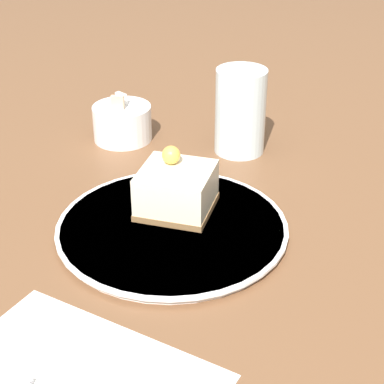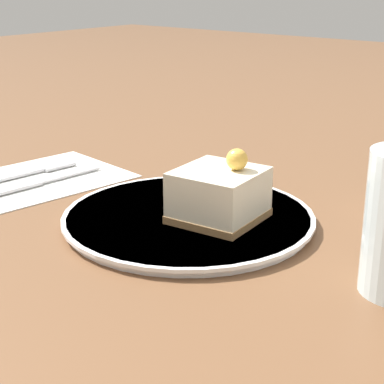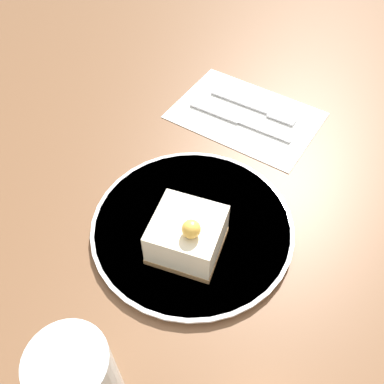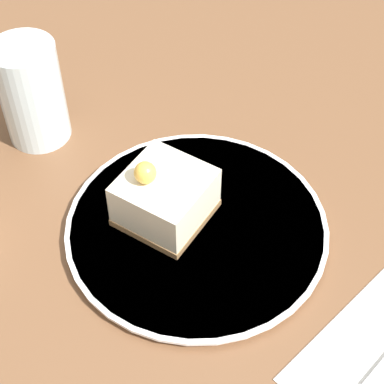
{
  "view_description": "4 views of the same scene",
  "coord_description": "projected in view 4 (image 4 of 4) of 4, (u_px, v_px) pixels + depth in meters",
  "views": [
    {
      "loc": [
        -0.62,
        -0.24,
        0.44
      ],
      "look_at": [
        0.01,
        0.01,
        0.05
      ],
      "focal_mm": 60.0,
      "sensor_mm": 36.0,
      "label": 1
    },
    {
      "loc": [
        0.42,
        -0.5,
        0.27
      ],
      "look_at": [
        -0.02,
        0.04,
        0.03
      ],
      "focal_mm": 60.0,
      "sensor_mm": 36.0,
      "label": 2
    },
    {
      "loc": [
        0.3,
        0.17,
        0.51
      ],
      "look_at": [
        -0.03,
        0.02,
        0.06
      ],
      "focal_mm": 40.0,
      "sensor_mm": 36.0,
      "label": 3
    },
    {
      "loc": [
        -0.27,
        0.37,
        0.56
      ],
      "look_at": [
        -0.0,
        0.02,
        0.05
      ],
      "focal_mm": 60.0,
      "sensor_mm": 36.0,
      "label": 4
    }
  ],
  "objects": [
    {
      "name": "drinking_glass",
      "position": [
        32.0,
        93.0,
        0.76
      ],
      "size": [
        0.08,
        0.08,
        0.13
      ],
      "color": "silver",
      "rests_on": "ground_plane"
    },
    {
      "name": "plate",
      "position": [
        197.0,
        228.0,
        0.7
      ],
      "size": [
        0.29,
        0.29,
        0.01
      ],
      "color": "white",
      "rests_on": "ground_plane"
    },
    {
      "name": "cake_slice",
      "position": [
        165.0,
        197.0,
        0.68
      ],
      "size": [
        0.1,
        0.1,
        0.08
      ],
      "rotation": [
        0.0,
        0.0,
        0.09
      ],
      "color": "olive",
      "rests_on": "plate"
    },
    {
      "name": "ground_plane",
      "position": [
        203.0,
        213.0,
        0.72
      ],
      "size": [
        4.0,
        4.0,
        0.0
      ],
      "primitive_type": "plane",
      "color": "brown"
    }
  ]
}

